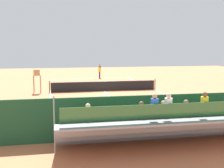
{
  "coord_description": "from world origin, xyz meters",
  "views": [
    {
      "loc": [
        4.32,
        26.46,
        4.26
      ],
      "look_at": [
        0.0,
        4.0,
        1.2
      ],
      "focal_mm": 45.5,
      "sensor_mm": 36.0,
      "label": 1
    }
  ],
  "objects": [
    {
      "name": "tennis_racket",
      "position": [
        -0.42,
        -10.28,
        0.01
      ],
      "size": [
        0.51,
        0.52,
        0.03
      ],
      "color": "black",
      "rests_on": "ground"
    },
    {
      "name": "court_line_markings",
      "position": [
        0.0,
        -0.04,
        0.0
      ],
      "size": [
        10.1,
        22.2,
        0.01
      ],
      "color": "white",
      "rests_on": "ground"
    },
    {
      "name": "umpire_chair",
      "position": [
        6.2,
        -0.1,
        1.31
      ],
      "size": [
        0.67,
        0.67,
        2.14
      ],
      "color": "#A88456",
      "rests_on": "ground"
    },
    {
      "name": "ground_plane",
      "position": [
        0.0,
        0.0,
        0.0
      ],
      "size": [
        60.0,
        60.0,
        0.0
      ],
      "primitive_type": "plane",
      "color": "#CC7047"
    },
    {
      "name": "bleacher_stand",
      "position": [
        0.13,
        15.38,
        0.97
      ],
      "size": [
        9.06,
        2.4,
        2.48
      ],
      "color": "gray",
      "rests_on": "ground"
    },
    {
      "name": "tennis_ball_near",
      "position": [
        -0.15,
        -8.56,
        0.03
      ],
      "size": [
        0.07,
        0.07,
        0.07
      ],
      "primitive_type": "sphere",
      "color": "#CCDB33",
      "rests_on": "ground"
    },
    {
      "name": "tennis_player",
      "position": [
        -1.17,
        -10.87,
        1.02
      ],
      "size": [
        0.43,
        0.55,
        1.93
      ],
      "color": "navy",
      "rests_on": "ground"
    },
    {
      "name": "backdrop_wall",
      "position": [
        0.0,
        14.0,
        1.0
      ],
      "size": [
        18.0,
        0.16,
        2.0
      ],
      "primitive_type": "cube",
      "color": "#1E4C2D",
      "rests_on": "ground"
    },
    {
      "name": "tennis_net",
      "position": [
        0.0,
        0.0,
        0.5
      ],
      "size": [
        10.3,
        0.1,
        1.07
      ],
      "color": "black",
      "rests_on": "ground"
    },
    {
      "name": "equipment_bag",
      "position": [
        -1.06,
        13.4,
        0.18
      ],
      "size": [
        0.9,
        0.36,
        0.36
      ],
      "primitive_type": "cube",
      "color": "#B22D2D",
      "rests_on": "ground"
    },
    {
      "name": "courtside_bench",
      "position": [
        -2.57,
        13.27,
        0.56
      ],
      "size": [
        1.8,
        0.4,
        0.93
      ],
      "color": "#33383D",
      "rests_on": "ground"
    },
    {
      "name": "tennis_ball_far",
      "position": [
        -3.44,
        -7.22,
        0.03
      ],
      "size": [
        0.07,
        0.07,
        0.07
      ],
      "primitive_type": "sphere",
      "color": "#CCDB33",
      "rests_on": "ground"
    }
  ]
}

